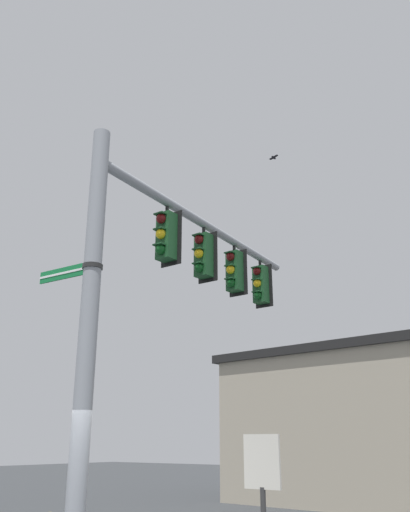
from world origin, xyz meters
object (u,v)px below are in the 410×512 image
at_px(traffic_light_nearest_pole, 166,236).
at_px(traffic_light_arm_end, 260,284).
at_px(street_name_sign, 79,270).
at_px(traffic_light_mid_outer, 234,271).
at_px(historical_marker, 263,487).
at_px(traffic_light_mid_inner, 203,255).
at_px(bird_flying, 274,157).

relative_size(traffic_light_nearest_pole, traffic_light_arm_end, 1.00).
bearing_deg(traffic_light_arm_end, street_name_sign, 91.22).
xyz_separation_m(traffic_light_mid_outer, historical_marker, (-2.93, 3.81, -4.78)).
height_order(traffic_light_mid_inner, bird_flying, bird_flying).
distance_m(bird_flying, historical_marker, 10.07).
height_order(traffic_light_mid_outer, historical_marker, traffic_light_mid_outer).
distance_m(traffic_light_nearest_pole, traffic_light_arm_end, 4.44).
bearing_deg(historical_marker, traffic_light_nearest_pole, -17.63).
distance_m(traffic_light_mid_inner, bird_flying, 4.56).
relative_size(traffic_light_mid_inner, historical_marker, 0.62).
distance_m(traffic_light_nearest_pole, traffic_light_mid_outer, 2.96).
relative_size(traffic_light_arm_end, street_name_sign, 0.88).
height_order(traffic_light_nearest_pole, bird_flying, bird_flying).
distance_m(traffic_light_mid_inner, street_name_sign, 3.82).
bearing_deg(traffic_light_mid_outer, bird_flying, -117.73).
xyz_separation_m(traffic_light_nearest_pole, street_name_sign, (0.17, 2.13, -1.27)).
distance_m(traffic_light_mid_outer, bird_flying, 3.89).
distance_m(traffic_light_nearest_pole, traffic_light_mid_inner, 1.48).
height_order(traffic_light_mid_outer, traffic_light_arm_end, same).
bearing_deg(street_name_sign, traffic_light_mid_outer, -89.60).
bearing_deg(traffic_light_nearest_pole, bird_flying, -95.91).
xyz_separation_m(traffic_light_mid_inner, traffic_light_arm_end, (0.21, -2.95, 0.00)).
relative_size(street_name_sign, historical_marker, 0.70).
bearing_deg(street_name_sign, traffic_light_mid_inner, -91.10).
bearing_deg(historical_marker, traffic_light_mid_outer, -52.49).
distance_m(traffic_light_nearest_pole, bird_flying, 5.55).
relative_size(street_name_sign, bird_flying, 5.37).
xyz_separation_m(traffic_light_arm_end, historical_marker, (-3.03, 5.29, -4.78)).
height_order(traffic_light_arm_end, bird_flying, bird_flying).
xyz_separation_m(traffic_light_mid_inner, traffic_light_mid_outer, (0.10, -1.48, 0.00)).
xyz_separation_m(traffic_light_mid_inner, street_name_sign, (0.07, 3.60, -1.27)).
bearing_deg(traffic_light_nearest_pole, traffic_light_mid_outer, -85.94).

